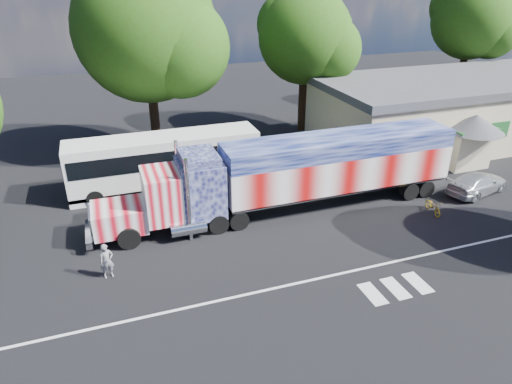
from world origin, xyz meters
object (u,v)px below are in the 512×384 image
object	(u,v)px
tree_far_ne	(473,19)
tree_ne_a	(307,37)
semi_truck	(297,172)
parked_car	(478,183)
bicycle	(433,206)
tree_n_mid	(148,31)
coach_bus	(165,161)
woman	(107,261)

from	to	relation	value
tree_far_ne	tree_ne_a	bearing A→B (deg)	-176.24
semi_truck	tree_far_ne	bearing A→B (deg)	31.04
parked_car	bicycle	size ratio (longest dim) A/B	2.88
tree_n_mid	coach_bus	bearing A→B (deg)	-94.42
tree_n_mid	tree_ne_a	world-z (taller)	tree_n_mid
parked_car	tree_far_ne	distance (m)	22.50
tree_ne_a	semi_truck	bearing A→B (deg)	-116.03
coach_bus	semi_truck	bearing A→B (deg)	-39.30
woman	tree_far_ne	xyz separation A→B (m)	(35.72, 18.21, 7.79)
coach_bus	tree_n_mid	world-z (taller)	tree_n_mid
bicycle	tree_ne_a	world-z (taller)	tree_ne_a
semi_truck	coach_bus	world-z (taller)	semi_truck
bicycle	tree_far_ne	world-z (taller)	tree_far_ne
tree_far_ne	tree_n_mid	xyz separation A→B (m)	(-31.03, -2.83, 0.45)
coach_bus	tree_ne_a	distance (m)	16.89
tree_far_ne	tree_ne_a	xyz separation A→B (m)	(-18.01, -1.18, -0.72)
semi_truck	parked_car	distance (m)	12.16
semi_truck	woman	xyz separation A→B (m)	(-11.02, -3.35, -1.51)
bicycle	coach_bus	bearing A→B (deg)	157.22
coach_bus	tree_far_ne	size ratio (longest dim) A/B	0.97
tree_far_ne	woman	bearing A→B (deg)	-152.98
tree_n_mid	semi_truck	bearing A→B (deg)	-62.25
tree_n_mid	tree_ne_a	xyz separation A→B (m)	(13.01, 1.65, -1.18)
bicycle	tree_n_mid	world-z (taller)	tree_n_mid
bicycle	tree_n_mid	bearing A→B (deg)	140.91
woman	tree_n_mid	bearing A→B (deg)	61.51
tree_far_ne	tree_ne_a	size ratio (longest dim) A/B	1.05
semi_truck	tree_ne_a	bearing A→B (deg)	63.97
woman	bicycle	size ratio (longest dim) A/B	1.08
woman	tree_far_ne	world-z (taller)	tree_far_ne
semi_truck	tree_ne_a	xyz separation A→B (m)	(6.68, 13.68, 5.55)
coach_bus	bicycle	world-z (taller)	coach_bus
semi_truck	parked_car	xyz separation A→B (m)	(11.90, -1.83, -1.71)
woman	bicycle	bearing A→B (deg)	-10.89
tree_far_ne	tree_ne_a	distance (m)	18.07
bicycle	tree_far_ne	xyz separation A→B (m)	(17.24, 18.01, 8.24)
parked_car	woman	bearing A→B (deg)	80.20
tree_far_ne	tree_n_mid	world-z (taller)	tree_n_mid
parked_car	tree_n_mid	world-z (taller)	tree_n_mid
parked_car	bicycle	xyz separation A→B (m)	(-4.45, -1.31, -0.25)
tree_ne_a	tree_n_mid	bearing A→B (deg)	-172.78
woman	tree_ne_a	xyz separation A→B (m)	(17.71, 17.03, 7.06)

